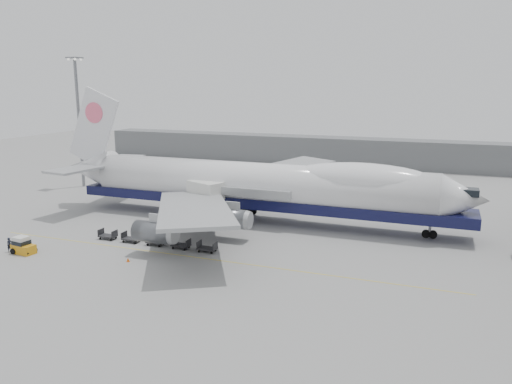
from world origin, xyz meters
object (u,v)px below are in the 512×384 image
at_px(catering_truck, 206,200).
at_px(ground_worker, 10,245).
at_px(baggage_tug, 23,246).
at_px(airliner, 260,185).

height_order(catering_truck, ground_worker, catering_truck).
distance_m(baggage_tug, ground_worker, 1.89).
relative_size(baggage_tug, ground_worker, 1.63).
distance_m(airliner, ground_worker, 34.51).
relative_size(airliner, catering_truck, 10.54).
bearing_deg(baggage_tug, airliner, 53.60).
bearing_deg(ground_worker, airliner, -28.48).
bearing_deg(ground_worker, baggage_tug, -67.47).
bearing_deg(airliner, catering_truck, -154.57).
relative_size(catering_truck, baggage_tug, 2.12).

